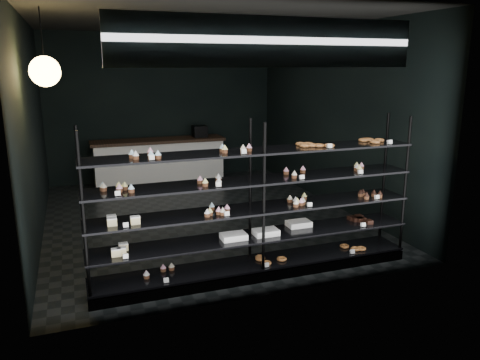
{
  "coord_description": "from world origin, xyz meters",
  "views": [
    {
      "loc": [
        -1.96,
        -7.42,
        2.52
      ],
      "look_at": [
        0.04,
        -1.9,
        1.08
      ],
      "focal_mm": 35.0,
      "sensor_mm": 36.0,
      "label": 1
    }
  ],
  "objects": [
    {
      "name": "service_counter",
      "position": [
        -0.21,
        2.5,
        0.5
      ],
      "size": [
        2.82,
        0.65,
        1.23
      ],
      "color": "silver",
      "rests_on": "room"
    },
    {
      "name": "pendant_lamp",
      "position": [
        -2.2,
        -1.31,
        2.45
      ],
      "size": [
        0.36,
        0.36,
        0.91
      ],
      "color": "black",
      "rests_on": "room"
    },
    {
      "name": "display_shelf",
      "position": [
        0.02,
        -2.45,
        0.63
      ],
      "size": [
        4.0,
        0.5,
        1.91
      ],
      "color": "black",
      "rests_on": "room"
    },
    {
      "name": "room",
      "position": [
        0.0,
        0.0,
        1.6
      ],
      "size": [
        5.01,
        6.01,
        3.2
      ],
      "color": "black",
      "rests_on": "ground"
    },
    {
      "name": "signage",
      "position": [
        0.0,
        -2.93,
        2.75
      ],
      "size": [
        3.3,
        0.05,
        0.5
      ],
      "color": "#0B1639",
      "rests_on": "room"
    }
  ]
}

